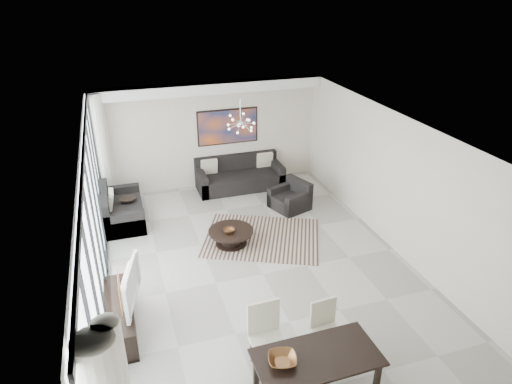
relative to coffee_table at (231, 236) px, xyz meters
name	(u,v)px	position (x,y,z in m)	size (l,w,h in m)	color
room_shell	(286,206)	(0.77, -1.28, 1.25)	(6.00, 9.00, 2.90)	#A8A39B
window_wall	(102,233)	(-2.55, -1.28, 1.27)	(0.37, 8.95, 2.90)	white
soffit	(209,88)	(0.30, 3.02, 2.57)	(5.98, 0.40, 0.26)	white
painting	(228,127)	(0.80, 3.19, 1.45)	(1.68, 0.04, 0.98)	#C4541B
chandelier	(241,123)	(0.60, 1.22, 2.15)	(0.66, 0.66, 0.71)	silver
rug	(262,237)	(0.74, 0.04, -0.19)	(2.54, 1.95, 0.01)	black
coffee_table	(231,236)	(0.00, 0.00, 0.00)	(0.99, 0.99, 0.35)	black
bowl_coffee	(229,231)	(-0.06, -0.07, 0.19)	(0.26, 0.26, 0.08)	brown
sofa_main	(239,178)	(1.00, 2.80, 0.09)	(2.35, 0.96, 0.85)	black
loveseat	(121,211)	(-2.25, 1.77, 0.09)	(0.94, 1.67, 0.84)	black
armchair	(291,199)	(1.89, 1.20, 0.05)	(1.04, 1.07, 0.71)	black
side_table	(128,204)	(-2.05, 1.96, 0.15)	(0.38, 0.38, 0.52)	black
tv_console	(119,316)	(-2.46, -2.01, 0.07)	(0.47, 1.68, 0.53)	black
television	(125,286)	(-2.30, -2.01, 0.66)	(1.14, 0.15, 0.65)	gray
dining_table	(317,361)	(0.09, -4.21, 0.44)	(1.74, 0.88, 0.72)	black
dining_chair_nw	(266,331)	(-0.38, -3.45, 0.43)	(0.51, 0.51, 1.09)	#B9B299
dining_chair_ne	(325,324)	(0.57, -3.50, 0.34)	(0.46, 0.46, 0.94)	#B9B299
bowl_dining	(282,360)	(-0.40, -4.17, 0.57)	(0.38, 0.38, 0.09)	brown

